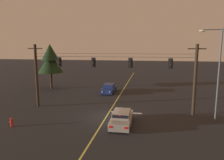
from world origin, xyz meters
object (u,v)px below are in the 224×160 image
car_waiting_near_lane (122,118)px  fire_hydrant (12,122)px  traffic_light_left_inner (93,63)px  traffic_light_right_inner (171,64)px  street_lamp_corner (216,67)px  traffic_light_centre (130,63)px  car_oncoming_lead (109,89)px  tree_verge_near (50,60)px  traffic_light_leftmost (59,62)px

car_waiting_near_lane → fire_hydrant: car_waiting_near_lane is taller
traffic_light_left_inner → traffic_light_right_inner: same height
car_waiting_near_lane → street_lamp_corner: size_ratio=0.49×
fire_hydrant → traffic_light_left_inner: bearing=47.3°
traffic_light_left_inner → traffic_light_centre: 4.19m
traffic_light_left_inner → traffic_light_right_inner: bearing=0.0°
traffic_light_left_inner → car_oncoming_lead: bearing=89.9°
car_oncoming_lead → street_lamp_corner: size_ratio=0.50×
car_oncoming_lead → tree_verge_near: bearing=172.5°
car_waiting_near_lane → street_lamp_corner: bearing=17.7°
traffic_light_right_inner → car_oncoming_lead: size_ratio=0.28×
traffic_light_centre → car_waiting_near_lane: (-0.33, -4.30, -4.81)m
traffic_light_left_inner → street_lamp_corner: (12.48, -1.55, -0.18)m
car_oncoming_lead → tree_verge_near: tree_verge_near is taller
traffic_light_left_inner → traffic_light_centre: (4.19, 0.00, 0.00)m
car_oncoming_lead → traffic_light_left_inner: bearing=-90.1°
traffic_light_centre → car_waiting_near_lane: bearing=-94.4°
traffic_light_right_inner → fire_hydrant: size_ratio=1.45×
street_lamp_corner → traffic_light_right_inner: bearing=159.0°
traffic_light_right_inner → tree_verge_near: 21.66m
traffic_light_leftmost → car_oncoming_lead: (4.12, 9.10, -4.81)m
traffic_light_right_inner → car_waiting_near_lane: (-4.59, -4.30, -4.81)m
street_lamp_corner → tree_verge_near: 25.94m
traffic_light_right_inner → car_waiting_near_lane: 7.92m
fire_hydrant → traffic_light_leftmost: bearing=73.9°
street_lamp_corner → traffic_light_leftmost: bearing=174.7°
traffic_light_centre → car_oncoming_lead: traffic_light_centre is taller
street_lamp_corner → tree_verge_near: bearing=152.3°
car_waiting_near_lane → tree_verge_near: size_ratio=0.56×
traffic_light_leftmost → traffic_light_centre: bearing=0.0°
traffic_light_left_inner → fire_hydrant: size_ratio=1.45×
fire_hydrant → street_lamp_corner: bearing=15.0°
traffic_light_leftmost → street_lamp_corner: (16.58, -1.55, -0.18)m
traffic_light_centre → car_waiting_near_lane: traffic_light_centre is taller
traffic_light_right_inner → street_lamp_corner: 4.32m
traffic_light_right_inner → car_waiting_near_lane: traffic_light_right_inner is taller
tree_verge_near → traffic_light_left_inner: bearing=-45.0°
street_lamp_corner → tree_verge_near: street_lamp_corner is taller
traffic_light_centre → car_waiting_near_lane: size_ratio=0.28×
traffic_light_leftmost → fire_hydrant: (-1.87, -6.48, -5.02)m
traffic_light_centre → street_lamp_corner: street_lamp_corner is taller
traffic_light_leftmost → fire_hydrant: 8.41m
car_waiting_near_lane → car_oncoming_lead: bearing=106.0°
traffic_light_centre → tree_verge_near: (-14.68, 10.49, -0.44)m
traffic_light_left_inner → car_waiting_near_lane: 7.52m
traffic_light_leftmost → car_waiting_near_lane: 10.24m
traffic_light_leftmost → car_waiting_near_lane: (7.96, -4.30, -4.81)m
traffic_light_left_inner → car_waiting_near_lane: traffic_light_left_inner is taller
traffic_light_right_inner → fire_hydrant: bearing=-155.8°
traffic_light_centre → traffic_light_leftmost: bearing=180.0°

